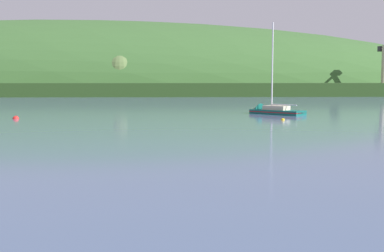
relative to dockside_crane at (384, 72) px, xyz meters
The scene contains 5 objects.
far_shoreline_hill 118.05m from the dockside_crane, 156.61° to the left, with size 444.68×125.94×58.44m.
dockside_crane is the anchor object (origin of this frame).
sailboat_midwater_white 105.86m from the dockside_crane, 125.16° to the right, with size 7.89×8.17×14.17m.
mooring_buoy_off_fishing_boat 115.54m from the dockside_crane, 122.56° to the right, with size 0.46×0.46×0.54m.
mooring_buoy_far_upstream 132.29m from the dockside_crane, 135.70° to the right, with size 0.76×0.76×0.84m.
Camera 1 is at (-11.03, 7.70, 4.66)m, focal length 44.45 mm.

